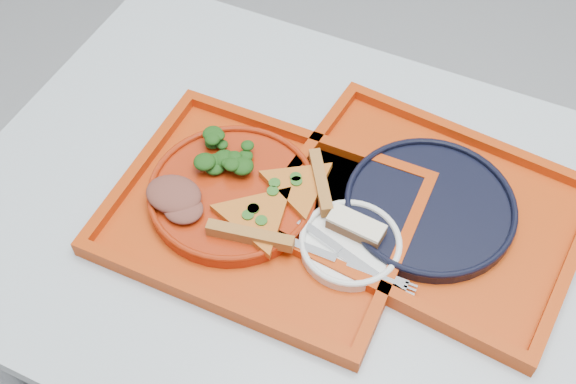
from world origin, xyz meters
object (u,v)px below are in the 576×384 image
object	(u,v)px
navy_plate	(430,208)
tray_far	(428,213)
dessert_bar	(356,226)
dinner_plate	(233,194)
tray_main	(262,217)

from	to	relation	value
navy_plate	tray_far	bearing A→B (deg)	180.00
dessert_bar	dinner_plate	bearing A→B (deg)	-171.44
tray_far	tray_main	bearing A→B (deg)	-148.29
tray_main	tray_far	world-z (taller)	same
dinner_plate	tray_far	bearing A→B (deg)	20.12
navy_plate	dessert_bar	xyz separation A→B (m)	(-0.09, -0.09, 0.02)
dinner_plate	navy_plate	distance (m)	0.30
tray_main	dinner_plate	distance (m)	0.06
tray_far	dinner_plate	distance (m)	0.30
tray_far	dessert_bar	distance (m)	0.13
tray_far	navy_plate	world-z (taller)	navy_plate
navy_plate	tray_main	bearing A→B (deg)	-153.54
tray_main	tray_far	size ratio (longest dim) A/B	1.00
navy_plate	dessert_bar	size ratio (longest dim) A/B	2.99
tray_far	navy_plate	bearing A→B (deg)	5.24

